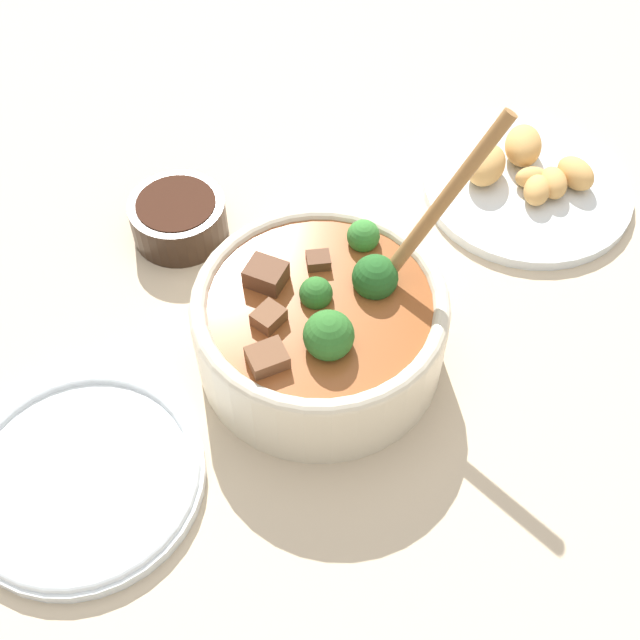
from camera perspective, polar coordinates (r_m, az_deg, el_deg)
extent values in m
plane|color=#C6B293|center=(0.74, 0.00, -2.56)|extent=(4.00, 4.00, 0.00)
cylinder|color=beige|center=(0.71, 0.00, -0.76)|extent=(0.22, 0.22, 0.08)
torus|color=beige|center=(0.67, 0.00, 1.20)|extent=(0.22, 0.22, 0.02)
cylinder|color=brown|center=(0.69, 0.00, 0.15)|extent=(0.20, 0.20, 0.04)
sphere|color=#2D6B28|center=(0.67, 0.01, 2.10)|extent=(0.03, 0.03, 0.03)
cylinder|color=#6B9956|center=(0.69, 0.01, 1.03)|extent=(0.01, 0.01, 0.01)
sphere|color=#235B23|center=(0.68, 3.94, 3.04)|extent=(0.04, 0.04, 0.04)
cylinder|color=#6B9956|center=(0.70, 3.81, 1.53)|extent=(0.01, 0.01, 0.02)
sphere|color=#387F33|center=(0.71, 3.10, 5.99)|extent=(0.03, 0.03, 0.03)
cylinder|color=#6B9956|center=(0.73, 3.03, 4.85)|extent=(0.01, 0.01, 0.01)
sphere|color=#2D6B28|center=(0.64, 0.62, -1.10)|extent=(0.04, 0.04, 0.04)
cylinder|color=#6B9956|center=(0.66, 0.60, -2.63)|extent=(0.01, 0.01, 0.02)
cube|color=brown|center=(0.64, -3.75, -2.91)|extent=(0.04, 0.03, 0.02)
cube|color=brown|center=(0.66, -3.66, 0.08)|extent=(0.03, 0.03, 0.02)
cube|color=brown|center=(0.70, -0.12, 4.13)|extent=(0.03, 0.03, 0.02)
cube|color=brown|center=(0.68, -3.85, 3.10)|extent=(0.04, 0.04, 0.02)
ellipsoid|color=olive|center=(0.69, 4.15, 2.39)|extent=(0.04, 0.03, 0.01)
cylinder|color=olive|center=(0.65, 8.49, 7.98)|extent=(0.11, 0.04, 0.16)
cylinder|color=black|center=(0.83, -10.02, 7.12)|extent=(0.10, 0.10, 0.04)
cylinder|color=#381E14|center=(0.82, -10.16, 7.84)|extent=(0.08, 0.08, 0.02)
cylinder|color=white|center=(0.70, -16.46, -10.75)|extent=(0.20, 0.20, 0.01)
torus|color=white|center=(0.69, -16.58, -10.53)|extent=(0.19, 0.19, 0.01)
cylinder|color=white|center=(0.90, 14.50, 9.01)|extent=(0.22, 0.22, 0.01)
ellipsoid|color=tan|center=(0.88, 16.24, 9.36)|extent=(0.05, 0.05, 0.03)
ellipsoid|color=tan|center=(0.88, 11.73, 10.74)|extent=(0.07, 0.06, 0.04)
ellipsoid|color=tan|center=(0.91, 14.25, 11.94)|extent=(0.07, 0.07, 0.04)
ellipsoid|color=tan|center=(0.89, 14.79, 9.79)|extent=(0.04, 0.04, 0.02)
ellipsoid|color=tan|center=(0.90, 17.63, 9.98)|extent=(0.04, 0.05, 0.03)
ellipsoid|color=tan|center=(0.87, 15.17, 8.90)|extent=(0.05, 0.05, 0.02)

